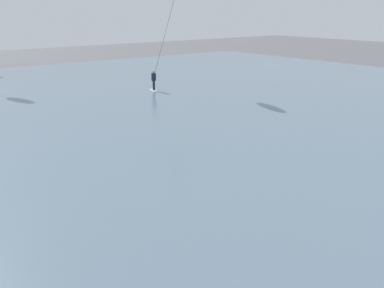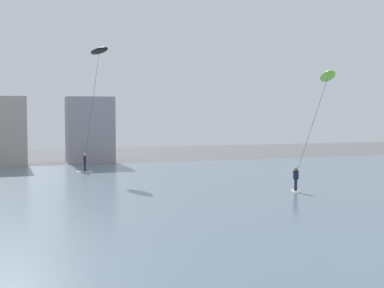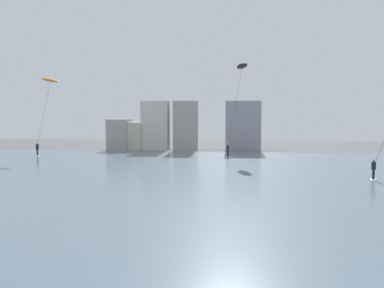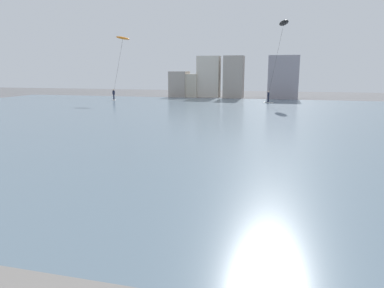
% 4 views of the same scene
% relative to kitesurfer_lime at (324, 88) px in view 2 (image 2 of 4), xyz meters
% --- Properties ---
extents(water_bay, '(84.00, 52.00, 0.10)m').
position_rel_kitesurfer_lime_xyz_m(water_bay, '(-15.19, -3.59, -7.03)').
color(water_bay, slate).
rests_on(water_bay, ground).
extents(far_shore_buildings, '(21.36, 4.02, 6.90)m').
position_rel_kitesurfer_lime_xyz_m(far_shore_buildings, '(-20.41, 25.44, -4.00)').
color(far_shore_buildings, '#A89E93').
rests_on(far_shore_buildings, ground).
extents(kitesurfer_lime, '(3.82, 3.07, 8.23)m').
position_rel_kitesurfer_lime_xyz_m(kitesurfer_lime, '(0.00, 0.00, 0.00)').
color(kitesurfer_lime, silver).
rests_on(kitesurfer_lime, water_bay).
extents(kitesurfer_black, '(3.20, 3.30, 11.14)m').
position_rel_kitesurfer_lime_xyz_m(kitesurfer_black, '(-12.70, 17.16, 2.72)').
color(kitesurfer_black, silver).
rests_on(kitesurfer_black, water_bay).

